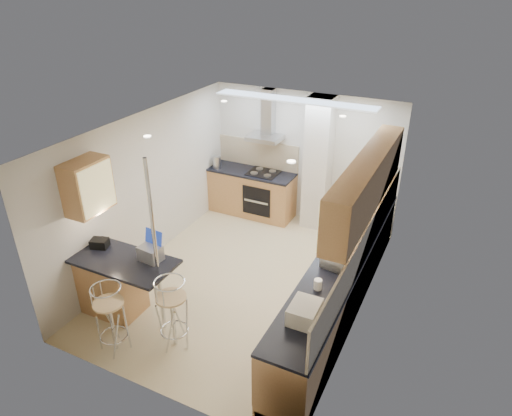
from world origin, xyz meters
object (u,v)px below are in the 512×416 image
at_px(bar_stool_near, 111,319).
at_px(laptop, 151,253).
at_px(bar_stool_end, 173,313).
at_px(bread_bin, 305,312).
at_px(microwave, 343,252).

bearing_deg(bar_stool_near, laptop, 73.95).
bearing_deg(laptop, bar_stool_near, -91.16).
bearing_deg(bar_stool_end, bread_bin, -60.03).
xyz_separation_m(microwave, bread_bin, (-0.06, -1.28, -0.06)).
xyz_separation_m(laptop, bread_bin, (2.26, -0.19, -0.02)).
distance_m(microwave, bread_bin, 1.28).
height_order(bar_stool_near, bread_bin, bread_bin).
bearing_deg(microwave, bread_bin, -173.72).
height_order(laptop, bar_stool_end, laptop).
height_order(microwave, bar_stool_end, microwave).
distance_m(bar_stool_near, bread_bin, 2.47).
distance_m(microwave, bar_stool_end, 2.35).
bearing_deg(bread_bin, bar_stool_near, -166.92).
bearing_deg(bar_stool_end, bar_stool_near, 146.80).
distance_m(microwave, laptop, 2.56).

